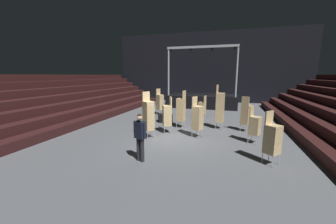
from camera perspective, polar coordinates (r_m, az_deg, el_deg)
name	(u,v)px	position (r m, az deg, el deg)	size (l,w,h in m)	color
ground_plane	(174,139)	(10.10, 1.82, -7.73)	(22.00, 30.00, 0.10)	#515459
arena_end_wall	(208,67)	(24.41, 11.27, 12.36)	(22.00, 0.30, 8.00)	black
bleacher_bank_left	(54,99)	(15.01, -29.62, 3.25)	(5.25, 24.00, 3.15)	black
stage_riser	(202,100)	(20.17, 9.68, 3.38)	(6.62, 3.37, 5.66)	black
man_with_tie	(140,135)	(7.29, -8.01, -6.38)	(0.56, 0.36, 1.77)	black
chair_stack_front_left	(202,108)	(14.23, 9.73, 1.24)	(0.52, 0.52, 1.71)	#B2B5BA
chair_stack_front_right	(246,114)	(11.87, 21.31, -0.54)	(0.60, 0.60, 1.96)	#B2B5BA
chair_stack_mid_left	(255,125)	(9.98, 23.44, -3.40)	(0.59, 0.59, 1.71)	#B2B5BA
chair_stack_mid_right	(148,115)	(9.93, -5.61, -0.91)	(0.61, 0.61, 2.31)	#B2B5BA
chair_stack_mid_centre	(197,117)	(10.13, 8.38, -1.48)	(0.58, 0.58, 2.05)	#B2B5BA
chair_stack_rear_left	(272,138)	(7.86, 27.56, -6.69)	(0.62, 0.62, 1.88)	#B2B5BA
chair_stack_rear_right	(167,115)	(10.79, -0.22, -0.86)	(0.59, 0.59, 1.96)	#B2B5BA
chair_stack_rear_centre	(220,107)	(11.96, 14.57, 1.35)	(0.49, 0.49, 2.56)	#B2B5BA
chair_stack_aisle_left	(181,109)	(11.90, 3.75, 0.80)	(0.51, 0.51, 2.22)	#B2B5BA
chair_stack_aisle_right	(160,102)	(15.91, -2.33, 2.95)	(0.60, 0.60, 2.05)	#B2B5BA
equipment_road_case	(165,118)	(13.49, -0.80, -1.66)	(0.90, 0.60, 0.54)	black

